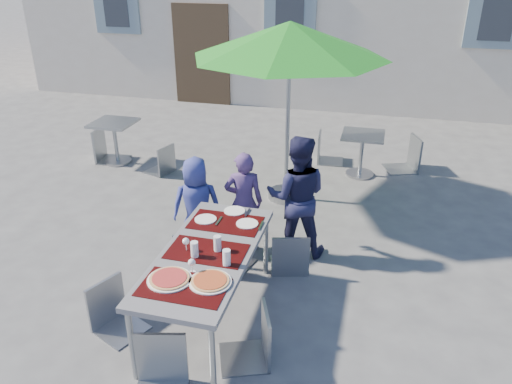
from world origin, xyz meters
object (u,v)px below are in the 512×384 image
(bg_chair_r_0, at_px, (161,143))
(bg_chair_l_1, at_px, (326,130))
(dining_table, at_px, (207,257))
(cafe_table_0, at_px, (115,136))
(chair_4, at_px, (255,308))
(bg_chair_r_1, at_px, (411,133))
(pizza_near_left, at_px, (169,279))
(child_1, at_px, (244,202))
(chair_3, at_px, (109,280))
(bg_chair_l_0, at_px, (103,125))
(pizza_near_right, at_px, (210,281))
(chair_5, at_px, (156,337))
(child_0, at_px, (197,205))
(chair_1, at_px, (225,224))
(chair_2, at_px, (291,229))
(cafe_table_1, at_px, (362,149))
(chair_0, at_px, (193,229))
(child_2, at_px, (297,196))
(patio_umbrella, at_px, (290,41))

(bg_chair_r_0, bearing_deg, bg_chair_l_1, 25.28)
(dining_table, bearing_deg, cafe_table_0, 130.07)
(chair_4, bearing_deg, bg_chair_r_1, 74.38)
(pizza_near_left, relative_size, child_1, 0.30)
(child_1, height_order, bg_chair_l_1, child_1)
(child_1, xyz_separation_m, chair_3, (-0.79, -1.65, -0.09))
(bg_chair_l_0, relative_size, bg_chair_r_1, 1.01)
(pizza_near_right, relative_size, bg_chair_r_1, 0.34)
(chair_5, bearing_deg, bg_chair_r_0, 114.12)
(pizza_near_right, bearing_deg, chair_3, 174.46)
(child_0, height_order, bg_chair_l_0, child_0)
(dining_table, xyz_separation_m, bg_chair_r_1, (1.86, 4.28, -0.08))
(chair_1, xyz_separation_m, chair_4, (0.65, -1.22, -0.04))
(chair_2, bearing_deg, cafe_table_0, 144.95)
(chair_3, bearing_deg, chair_1, 58.18)
(chair_3, relative_size, cafe_table_1, 1.32)
(chair_2, xyz_separation_m, chair_3, (-1.41, -1.31, -0.01))
(pizza_near_right, xyz_separation_m, bg_chair_l_0, (-3.24, 3.85, -0.15))
(dining_table, height_order, chair_0, chair_0)
(dining_table, height_order, pizza_near_right, pizza_near_right)
(chair_3, xyz_separation_m, bg_chair_r_1, (2.68, 4.62, 0.09))
(chair_4, bearing_deg, chair_2, 88.60)
(chair_0, height_order, bg_chair_l_1, bg_chair_l_1)
(pizza_near_right, bearing_deg, cafe_table_1, 77.49)
(child_2, relative_size, chair_0, 1.62)
(child_0, relative_size, chair_4, 1.25)
(pizza_near_left, distance_m, chair_0, 1.28)
(chair_1, xyz_separation_m, bg_chair_l_0, (-2.95, 2.59, 0.04))
(child_1, relative_size, bg_chair_l_0, 1.16)
(bg_chair_l_0, bearing_deg, pizza_near_right, -49.90)
(cafe_table_0, bearing_deg, bg_chair_l_1, 15.54)
(pizza_near_left, relative_size, patio_umbrella, 0.14)
(pizza_near_left, distance_m, pizza_near_right, 0.34)
(chair_5, bearing_deg, child_2, 74.49)
(chair_2, bearing_deg, bg_chair_r_1, 68.97)
(pizza_near_right, height_order, chair_1, chair_1)
(cafe_table_0, relative_size, bg_chair_l_0, 0.67)
(chair_4, relative_size, bg_chair_l_1, 0.98)
(bg_chair_r_0, bearing_deg, chair_5, -65.88)
(dining_table, height_order, bg_chair_r_1, bg_chair_r_1)
(dining_table, relative_size, chair_1, 1.87)
(pizza_near_left, height_order, cafe_table_0, pizza_near_left)
(child_0, bearing_deg, chair_4, 104.76)
(chair_4, bearing_deg, child_2, 89.56)
(patio_umbrella, height_order, bg_chair_r_1, patio_umbrella)
(chair_3, height_order, chair_4, chair_4)
(chair_2, relative_size, bg_chair_l_1, 0.97)
(dining_table, relative_size, bg_chair_l_1, 1.96)
(chair_1, height_order, cafe_table_1, chair_1)
(child_0, distance_m, chair_3, 1.52)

